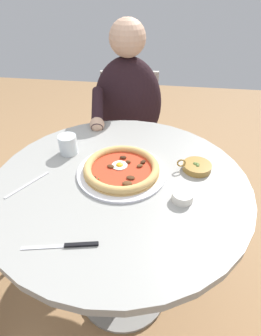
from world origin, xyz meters
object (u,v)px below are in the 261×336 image
object	(u,v)px
ramekin_capers	(183,196)
fork_utensil	(28,185)
pizza_on_plate	(121,169)
steak_knife	(71,245)
diner_person	(128,135)
cafe_chair_diner	(129,127)
dining_table	(121,212)
olive_pan	(197,167)
water_glass	(68,146)

from	to	relation	value
ramekin_capers	fork_utensil	world-z (taller)	ramekin_capers
pizza_on_plate	steak_knife	size ratio (longest dim) A/B	1.58
pizza_on_plate	diner_person	size ratio (longest dim) A/B	0.29
cafe_chair_diner	steak_knife	bearing A→B (deg)	-179.86
steak_knife	ramekin_capers	size ratio (longest dim) A/B	2.98
steak_knife	fork_utensil	xyz separation A→B (m)	(0.23, 0.23, -0.00)
ramekin_capers	diner_person	bearing A→B (deg)	21.31
pizza_on_plate	diner_person	xyz separation A→B (m)	(0.64, 0.07, -0.23)
dining_table	steak_knife	xyz separation A→B (m)	(-0.31, 0.08, 0.17)
cafe_chair_diner	olive_pan	bearing A→B (deg)	-153.23
dining_table	ramekin_capers	bearing A→B (deg)	-108.86
fork_utensil	diner_person	xyz separation A→B (m)	(0.76, -0.25, -0.22)
diner_person	dining_table	bearing A→B (deg)	-173.83
ramekin_capers	cafe_chair_diner	size ratio (longest dim) A/B	0.09
diner_person	water_glass	bearing A→B (deg)	163.09
dining_table	fork_utensil	size ratio (longest dim) A/B	5.81
dining_table	cafe_chair_diner	distance (m)	0.83
water_glass	ramekin_capers	distance (m)	0.51
dining_table	steak_knife	size ratio (longest dim) A/B	4.44
dining_table	water_glass	size ratio (longest dim) A/B	11.90
water_glass	ramekin_capers	xyz separation A→B (m)	(-0.22, -0.46, -0.02)
water_glass	fork_utensil	distance (m)	0.24
dining_table	cafe_chair_diner	world-z (taller)	cafe_chair_diner
pizza_on_plate	olive_pan	xyz separation A→B (m)	(0.06, -0.28, -0.00)
ramekin_capers	olive_pan	xyz separation A→B (m)	(0.18, -0.06, -0.00)
pizza_on_plate	cafe_chair_diner	xyz separation A→B (m)	(0.78, 0.08, -0.25)
fork_utensil	cafe_chair_diner	xyz separation A→B (m)	(0.90, -0.23, -0.23)
diner_person	cafe_chair_diner	xyz separation A→B (m)	(0.14, 0.01, -0.02)
steak_knife	water_glass	bearing A→B (deg)	18.92
pizza_on_plate	cafe_chair_diner	world-z (taller)	cafe_chair_diner
pizza_on_plate	steak_knife	bearing A→B (deg)	166.80
cafe_chair_diner	diner_person	bearing A→B (deg)	-174.66
dining_table	cafe_chair_diner	xyz separation A→B (m)	(0.82, 0.09, -0.06)
dining_table	water_glass	xyz separation A→B (m)	(0.14, 0.24, 0.20)
dining_table	pizza_on_plate	bearing A→B (deg)	5.16
water_glass	ramekin_capers	bearing A→B (deg)	-115.49
dining_table	ramekin_capers	world-z (taller)	ramekin_capers
pizza_on_plate	steak_knife	world-z (taller)	pizza_on_plate
steak_knife	cafe_chair_diner	xyz separation A→B (m)	(1.13, 0.00, -0.23)
fork_utensil	diner_person	world-z (taller)	diner_person
fork_utensil	ramekin_capers	bearing A→B (deg)	-90.08
ramekin_capers	cafe_chair_diner	world-z (taller)	cafe_chair_diner
steak_knife	olive_pan	bearing A→B (deg)	-41.75
pizza_on_plate	water_glass	xyz separation A→B (m)	(0.10, 0.23, 0.02)
dining_table	pizza_on_plate	distance (m)	0.19
steak_knife	diner_person	world-z (taller)	diner_person
diner_person	cafe_chair_diner	bearing A→B (deg)	5.34
steak_knife	fork_utensil	bearing A→B (deg)	45.58
dining_table	ramekin_capers	size ratio (longest dim) A/B	13.22
diner_person	cafe_chair_diner	size ratio (longest dim) A/B	1.40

